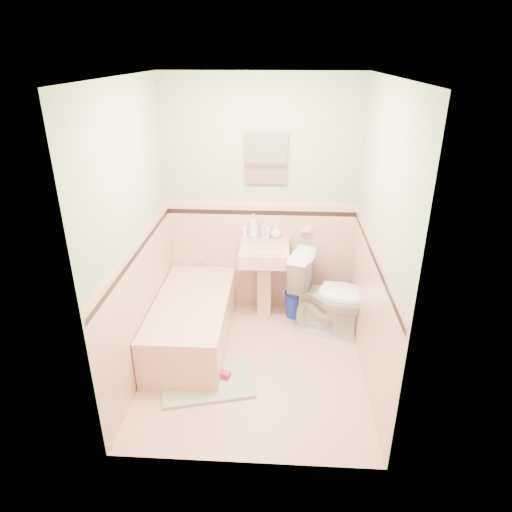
# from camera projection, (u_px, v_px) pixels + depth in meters

# --- Properties ---
(floor) EXTENTS (2.20, 2.20, 0.00)m
(floor) POSITION_uv_depth(u_px,v_px,m) (254.00, 365.00, 4.22)
(floor) COLOR #E9AD98
(floor) RESTS_ON ground
(ceiling) EXTENTS (2.20, 2.20, 0.00)m
(ceiling) POSITION_uv_depth(u_px,v_px,m) (254.00, 77.00, 3.18)
(ceiling) COLOR white
(ceiling) RESTS_ON ground
(wall_back) EXTENTS (2.50, 0.00, 2.50)m
(wall_back) POSITION_uv_depth(u_px,v_px,m) (261.00, 200.00, 4.70)
(wall_back) COLOR beige
(wall_back) RESTS_ON ground
(wall_front) EXTENTS (2.50, 0.00, 2.50)m
(wall_front) POSITION_uv_depth(u_px,v_px,m) (242.00, 311.00, 2.70)
(wall_front) COLOR beige
(wall_front) RESTS_ON ground
(wall_left) EXTENTS (0.00, 2.50, 2.50)m
(wall_left) POSITION_uv_depth(u_px,v_px,m) (134.00, 238.00, 3.76)
(wall_left) COLOR beige
(wall_left) RESTS_ON ground
(wall_right) EXTENTS (0.00, 2.50, 2.50)m
(wall_right) POSITION_uv_depth(u_px,v_px,m) (378.00, 244.00, 3.65)
(wall_right) COLOR beige
(wall_right) RESTS_ON ground
(wainscot_back) EXTENTS (2.00, 0.00, 2.00)m
(wainscot_back) POSITION_uv_depth(u_px,v_px,m) (261.00, 258.00, 4.96)
(wainscot_back) COLOR beige
(wainscot_back) RESTS_ON ground
(wainscot_front) EXTENTS (2.00, 0.00, 2.00)m
(wainscot_front) POSITION_uv_depth(u_px,v_px,m) (244.00, 395.00, 2.98)
(wainscot_front) COLOR beige
(wainscot_front) RESTS_ON ground
(wainscot_left) EXTENTS (0.00, 2.20, 2.20)m
(wainscot_left) POSITION_uv_depth(u_px,v_px,m) (143.00, 306.00, 4.03)
(wainscot_left) COLOR beige
(wainscot_left) RESTS_ON ground
(wainscot_right) EXTENTS (0.00, 2.20, 2.20)m
(wainscot_right) POSITION_uv_depth(u_px,v_px,m) (368.00, 313.00, 3.92)
(wainscot_right) COLOR beige
(wainscot_right) RESTS_ON ground
(accent_back) EXTENTS (2.00, 0.00, 2.00)m
(accent_back) POSITION_uv_depth(u_px,v_px,m) (261.00, 213.00, 4.74)
(accent_back) COLOR black
(accent_back) RESTS_ON ground
(accent_front) EXTENTS (2.00, 0.00, 2.00)m
(accent_front) POSITION_uv_depth(u_px,v_px,m) (243.00, 328.00, 2.77)
(accent_front) COLOR black
(accent_front) RESTS_ON ground
(accent_left) EXTENTS (0.00, 2.20, 2.20)m
(accent_left) POSITION_uv_depth(u_px,v_px,m) (138.00, 252.00, 3.81)
(accent_left) COLOR black
(accent_left) RESTS_ON ground
(accent_right) EXTENTS (0.00, 2.20, 2.20)m
(accent_right) POSITION_uv_depth(u_px,v_px,m) (374.00, 258.00, 3.70)
(accent_right) COLOR black
(accent_right) RESTS_ON ground
(cap_back) EXTENTS (2.00, 0.00, 2.00)m
(cap_back) POSITION_uv_depth(u_px,v_px,m) (261.00, 204.00, 4.70)
(cap_back) COLOR #E9A798
(cap_back) RESTS_ON ground
(cap_front) EXTENTS (2.00, 0.00, 2.00)m
(cap_front) POSITION_uv_depth(u_px,v_px,m) (243.00, 314.00, 2.73)
(cap_front) COLOR #E9A798
(cap_front) RESTS_ON ground
(cap_left) EXTENTS (0.00, 2.20, 2.20)m
(cap_left) POSITION_uv_depth(u_px,v_px,m) (136.00, 241.00, 3.77)
(cap_left) COLOR #E9A798
(cap_left) RESTS_ON ground
(cap_right) EXTENTS (0.00, 2.20, 2.20)m
(cap_right) POSITION_uv_depth(u_px,v_px,m) (375.00, 247.00, 3.66)
(cap_right) COLOR #E9A798
(cap_right) RESTS_ON ground
(bathtub) EXTENTS (0.70, 1.50, 0.45)m
(bathtub) POSITION_uv_depth(u_px,v_px,m) (193.00, 323.00, 4.46)
(bathtub) COLOR #E4A893
(bathtub) RESTS_ON floor
(tub_faucet) EXTENTS (0.04, 0.12, 0.04)m
(tub_faucet) POSITION_uv_depth(u_px,v_px,m) (203.00, 255.00, 4.95)
(tub_faucet) COLOR silver
(tub_faucet) RESTS_ON wall_back
(sink) EXTENTS (0.51, 0.48, 0.80)m
(sink) POSITION_uv_depth(u_px,v_px,m) (264.00, 284.00, 4.83)
(sink) COLOR #E4A893
(sink) RESTS_ON floor
(sink_faucet) EXTENTS (0.02, 0.02, 0.10)m
(sink_faucet) POSITION_uv_depth(u_px,v_px,m) (265.00, 231.00, 4.73)
(sink_faucet) COLOR silver
(sink_faucet) RESTS_ON sink
(medicine_cabinet) EXTENTS (0.38, 0.04, 0.48)m
(medicine_cabinet) POSITION_uv_depth(u_px,v_px,m) (266.00, 158.00, 4.49)
(medicine_cabinet) COLOR white
(medicine_cabinet) RESTS_ON wall_back
(soap_dish) EXTENTS (0.11, 0.06, 0.04)m
(soap_dish) POSITION_uv_depth(u_px,v_px,m) (305.00, 230.00, 4.76)
(soap_dish) COLOR #E4A893
(soap_dish) RESTS_ON wall_back
(soap_bottle_left) EXTENTS (0.10, 0.10, 0.26)m
(soap_bottle_left) POSITION_uv_depth(u_px,v_px,m) (253.00, 226.00, 4.76)
(soap_bottle_left) COLOR #B2B2B2
(soap_bottle_left) RESTS_ON sink
(soap_bottle_mid) EXTENTS (0.09, 0.09, 0.18)m
(soap_bottle_mid) POSITION_uv_depth(u_px,v_px,m) (266.00, 230.00, 4.77)
(soap_bottle_mid) COLOR #B2B2B2
(soap_bottle_mid) RESTS_ON sink
(soap_bottle_right) EXTENTS (0.13, 0.13, 0.15)m
(soap_bottle_right) POSITION_uv_depth(u_px,v_px,m) (276.00, 231.00, 4.77)
(soap_bottle_right) COLOR #B2B2B2
(soap_bottle_right) RESTS_ON sink
(tube) EXTENTS (0.04, 0.04, 0.12)m
(tube) POSITION_uv_depth(u_px,v_px,m) (245.00, 232.00, 4.79)
(tube) COLOR white
(tube) RESTS_ON sink
(toilet) EXTENTS (0.92, 0.69, 0.84)m
(toilet) POSITION_uv_depth(u_px,v_px,m) (331.00, 295.00, 4.58)
(toilet) COLOR white
(toilet) RESTS_ON floor
(bucket) EXTENTS (0.34, 0.34, 0.27)m
(bucket) POSITION_uv_depth(u_px,v_px,m) (296.00, 304.00, 4.95)
(bucket) COLOR #102595
(bucket) RESTS_ON floor
(bath_mat) EXTENTS (0.88, 0.70, 0.03)m
(bath_mat) POSITION_uv_depth(u_px,v_px,m) (207.00, 382.00, 3.97)
(bath_mat) COLOR gray
(bath_mat) RESTS_ON floor
(shoe) EXTENTS (0.15, 0.11, 0.06)m
(shoe) POSITION_uv_depth(u_px,v_px,m) (222.00, 374.00, 4.01)
(shoe) COLOR #BF1E59
(shoe) RESTS_ON bath_mat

